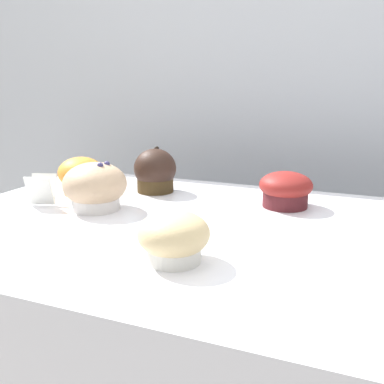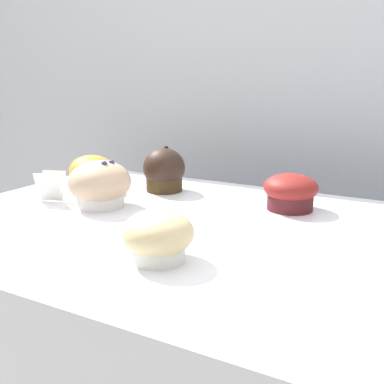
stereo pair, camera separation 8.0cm
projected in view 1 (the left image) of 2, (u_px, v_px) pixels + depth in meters
name	position (u px, v px, depth m)	size (l,w,h in m)	color
wall_back	(284.00, 179.00, 1.30)	(3.20, 0.10, 1.80)	#B2B7BC
muffin_front_center	(172.00, 237.00, 0.60)	(0.10, 0.10, 0.07)	silver
muffin_back_left	(155.00, 172.00, 0.98)	(0.09, 0.09, 0.10)	#3B2C16
muffin_front_left	(286.00, 189.00, 0.86)	(0.10, 0.10, 0.07)	#4F1B1F
muffin_front_right	(81.00, 176.00, 0.96)	(0.10, 0.10, 0.08)	#C7793D
muffin_back_center	(95.00, 187.00, 0.84)	(0.12, 0.12, 0.09)	silver
price_card	(42.00, 190.00, 0.87)	(0.06, 0.05, 0.06)	white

